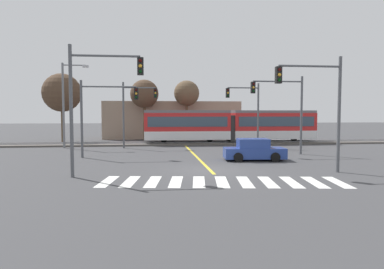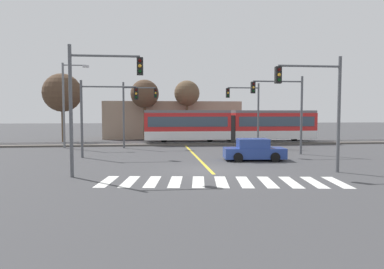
% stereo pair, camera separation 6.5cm
% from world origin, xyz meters
% --- Properties ---
extents(ground_plane, '(200.00, 200.00, 0.00)m').
position_xyz_m(ground_plane, '(0.00, 0.00, 0.00)').
color(ground_plane, '#3D3D3F').
extents(track_bed, '(120.00, 4.00, 0.18)m').
position_xyz_m(track_bed, '(0.00, 17.00, 0.09)').
color(track_bed, '#56514C').
rests_on(track_bed, ground).
extents(rail_near, '(120.00, 0.08, 0.10)m').
position_xyz_m(rail_near, '(0.00, 16.28, 0.23)').
color(rail_near, '#939399').
rests_on(rail_near, track_bed).
extents(rail_far, '(120.00, 0.08, 0.10)m').
position_xyz_m(rail_far, '(0.00, 17.72, 0.23)').
color(rail_far, '#939399').
rests_on(rail_far, track_bed).
extents(light_rail_tram, '(18.50, 2.64, 3.43)m').
position_xyz_m(light_rail_tram, '(5.08, 16.99, 2.05)').
color(light_rail_tram, silver).
rests_on(light_rail_tram, track_bed).
extents(crosswalk_stripe_0, '(0.92, 2.85, 0.01)m').
position_xyz_m(crosswalk_stripe_0, '(-5.45, -2.73, 0.00)').
color(crosswalk_stripe_0, silver).
rests_on(crosswalk_stripe_0, ground).
extents(crosswalk_stripe_1, '(0.92, 2.85, 0.01)m').
position_xyz_m(crosswalk_stripe_1, '(-4.36, -2.87, 0.00)').
color(crosswalk_stripe_1, silver).
rests_on(crosswalk_stripe_1, ground).
extents(crosswalk_stripe_2, '(0.92, 2.85, 0.01)m').
position_xyz_m(crosswalk_stripe_2, '(-3.27, -3.02, 0.00)').
color(crosswalk_stripe_2, silver).
rests_on(crosswalk_stripe_2, ground).
extents(crosswalk_stripe_3, '(0.92, 2.85, 0.01)m').
position_xyz_m(crosswalk_stripe_3, '(-2.18, -3.16, 0.00)').
color(crosswalk_stripe_3, silver).
rests_on(crosswalk_stripe_3, ground).
extents(crosswalk_stripe_4, '(0.92, 2.85, 0.01)m').
position_xyz_m(crosswalk_stripe_4, '(-1.09, -3.30, 0.00)').
color(crosswalk_stripe_4, silver).
rests_on(crosswalk_stripe_4, ground).
extents(crosswalk_stripe_5, '(0.92, 2.85, 0.01)m').
position_xyz_m(crosswalk_stripe_5, '(0.00, -3.44, 0.00)').
color(crosswalk_stripe_5, silver).
rests_on(crosswalk_stripe_5, ground).
extents(crosswalk_stripe_6, '(0.92, 2.85, 0.01)m').
position_xyz_m(crosswalk_stripe_6, '(1.09, -3.59, 0.00)').
color(crosswalk_stripe_6, silver).
rests_on(crosswalk_stripe_6, ground).
extents(crosswalk_stripe_7, '(0.92, 2.85, 0.01)m').
position_xyz_m(crosswalk_stripe_7, '(2.18, -3.73, 0.00)').
color(crosswalk_stripe_7, silver).
rests_on(crosswalk_stripe_7, ground).
extents(crosswalk_stripe_8, '(0.92, 2.85, 0.01)m').
position_xyz_m(crosswalk_stripe_8, '(3.27, -3.87, 0.00)').
color(crosswalk_stripe_8, silver).
rests_on(crosswalk_stripe_8, ground).
extents(crosswalk_stripe_9, '(0.92, 2.85, 0.01)m').
position_xyz_m(crosswalk_stripe_9, '(4.36, -4.01, 0.00)').
color(crosswalk_stripe_9, silver).
rests_on(crosswalk_stripe_9, ground).
extents(crosswalk_stripe_10, '(0.92, 2.85, 0.01)m').
position_xyz_m(crosswalk_stripe_10, '(5.45, -4.16, 0.00)').
color(crosswalk_stripe_10, silver).
rests_on(crosswalk_stripe_10, ground).
extents(lane_centre_line, '(0.20, 16.44, 0.01)m').
position_xyz_m(lane_centre_line, '(0.00, 6.78, 0.00)').
color(lane_centre_line, gold).
rests_on(lane_centre_line, ground).
extents(sedan_crossing, '(4.32, 2.17, 1.52)m').
position_xyz_m(sedan_crossing, '(3.74, 3.77, 0.70)').
color(sedan_crossing, '#284293').
rests_on(sedan_crossing, ground).
extents(traffic_light_near_left, '(3.75, 0.38, 6.73)m').
position_xyz_m(traffic_light_near_left, '(-6.20, -1.39, 4.38)').
color(traffic_light_near_left, '#515459').
rests_on(traffic_light_near_left, ground).
extents(traffic_light_near_right, '(3.75, 0.38, 6.38)m').
position_xyz_m(traffic_light_near_right, '(5.74, -1.49, 4.16)').
color(traffic_light_near_right, '#515459').
rests_on(traffic_light_near_right, ground).
extents(traffic_light_far_left, '(3.25, 0.38, 6.21)m').
position_xyz_m(traffic_light_far_left, '(-4.96, 13.37, 4.03)').
color(traffic_light_far_left, '#515459').
rests_on(traffic_light_far_left, ground).
extents(traffic_light_mid_right, '(4.25, 0.38, 6.23)m').
position_xyz_m(traffic_light_mid_right, '(7.12, 6.84, 4.15)').
color(traffic_light_mid_right, '#515459').
rests_on(traffic_light_mid_right, ground).
extents(traffic_light_mid_left, '(4.25, 0.38, 5.71)m').
position_xyz_m(traffic_light_mid_left, '(-7.00, 6.60, 3.81)').
color(traffic_light_mid_left, '#515459').
rests_on(traffic_light_mid_left, ground).
extents(traffic_light_far_right, '(3.25, 0.38, 6.16)m').
position_xyz_m(traffic_light_far_right, '(5.74, 12.64, 4.03)').
color(traffic_light_far_right, '#515459').
rests_on(traffic_light_far_right, ground).
extents(street_lamp_west, '(2.48, 0.28, 8.02)m').
position_xyz_m(street_lamp_west, '(-11.39, 14.13, 4.61)').
color(street_lamp_west, slate).
rests_on(street_lamp_west, ground).
extents(bare_tree_far_west, '(4.37, 4.37, 7.84)m').
position_xyz_m(bare_tree_far_west, '(-13.59, 21.32, 5.64)').
color(bare_tree_far_west, brown).
rests_on(bare_tree_far_west, ground).
extents(bare_tree_west, '(3.43, 3.43, 7.39)m').
position_xyz_m(bare_tree_west, '(-4.28, 22.75, 5.63)').
color(bare_tree_west, brown).
rests_on(bare_tree_west, ground).
extents(bare_tree_east, '(3.14, 3.14, 7.35)m').
position_xyz_m(bare_tree_east, '(0.90, 22.92, 5.73)').
color(bare_tree_east, brown).
rests_on(bare_tree_east, ground).
extents(building_backdrop_far, '(17.79, 6.00, 4.85)m').
position_xyz_m(building_backdrop_far, '(-0.73, 27.16, 2.43)').
color(building_backdrop_far, gray).
rests_on(building_backdrop_far, ground).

